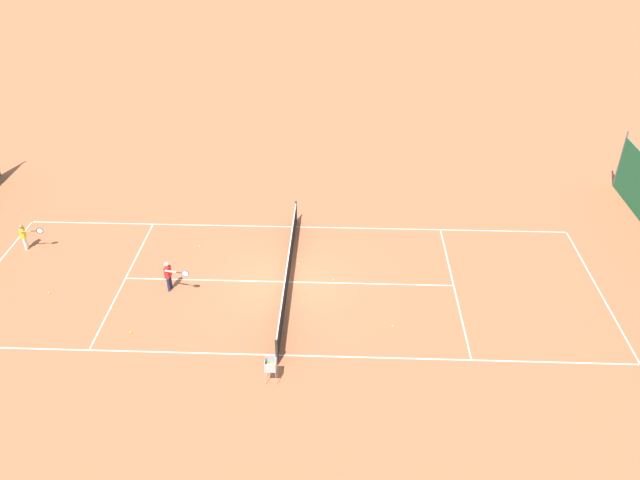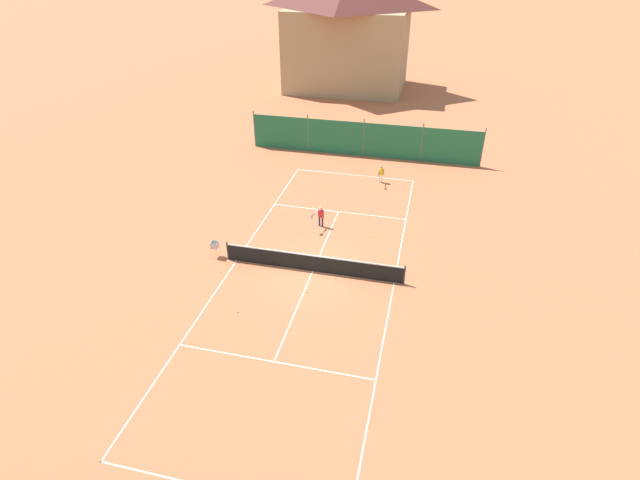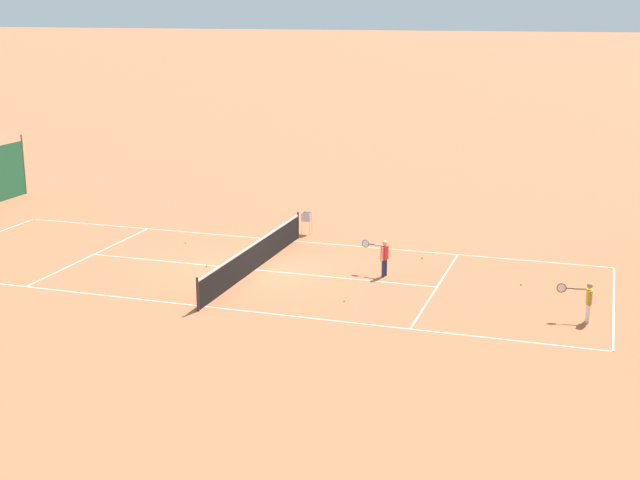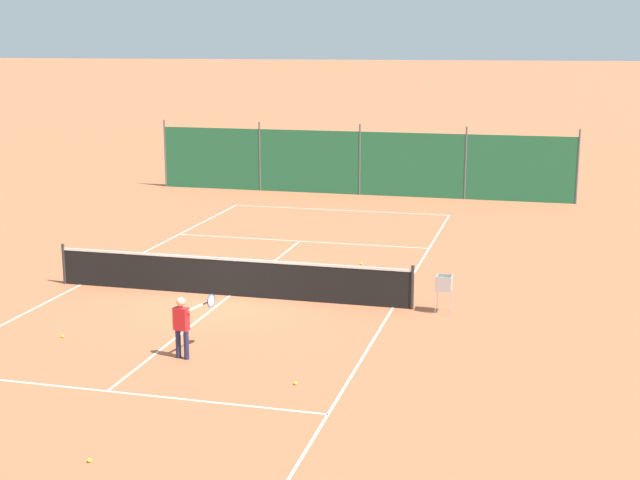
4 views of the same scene
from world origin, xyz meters
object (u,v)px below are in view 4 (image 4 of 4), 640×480
object	(u,v)px
tennis_ball_service_box	(63,336)
tennis_ball_mid_court	(247,276)
ball_hopper	(444,285)
tennis_ball_by_net_right	(361,264)
player_far_service	(183,322)
tennis_ball_near_corner	(295,383)
tennis_ball_alley_right	(89,460)
tennis_net	(229,276)
tennis_ball_by_net_left	(191,288)

from	to	relation	value
tennis_ball_service_box	tennis_ball_mid_court	size ratio (longest dim) A/B	1.00
ball_hopper	tennis_ball_by_net_right	bearing A→B (deg)	-55.09
player_far_service	tennis_ball_near_corner	distance (m)	2.77
tennis_ball_alley_right	player_far_service	bearing A→B (deg)	-84.96
tennis_ball_by_net_right	tennis_ball_mid_court	bearing A→B (deg)	38.61
player_far_service	tennis_ball_by_net_right	distance (m)	8.55
tennis_net	tennis_ball_by_net_left	bearing A→B (deg)	-15.84
tennis_ball_service_box	tennis_ball_alley_right	bearing A→B (deg)	123.83
tennis_ball_by_net_right	tennis_ball_mid_court	xyz separation A→B (m)	(2.67, 2.13, 0.00)
tennis_net	tennis_ball_mid_court	bearing A→B (deg)	-84.84
tennis_ball_alley_right	ball_hopper	distance (m)	9.87
tennis_ball_service_box	ball_hopper	size ratio (longest dim) A/B	0.07
player_far_service	tennis_ball_mid_court	xyz separation A→B (m)	(0.82, -6.18, -0.70)
tennis_ball_by_net_left	ball_hopper	xyz separation A→B (m)	(-6.47, 0.43, 0.62)
tennis_net	ball_hopper	xyz separation A→B (m)	(-5.30, 0.10, 0.16)
tennis_net	tennis_ball_near_corner	xyz separation A→B (m)	(-3.20, 5.26, -0.47)
tennis_ball_by_net_right	tennis_ball_service_box	bearing A→B (deg)	58.26
tennis_ball_service_box	ball_hopper	xyz separation A→B (m)	(-7.63, -3.83, 0.62)
tennis_net	tennis_ball_by_net_right	bearing A→B (deg)	-122.82
tennis_ball_service_box	tennis_ball_by_net_left	bearing A→B (deg)	-105.17
tennis_ball_service_box	tennis_ball_near_corner	xyz separation A→B (m)	(-5.53, 1.32, 0.00)
tennis_ball_service_box	tennis_ball_by_net_right	xyz separation A→B (m)	(-4.84, -7.83, 0.00)
tennis_net	player_far_service	world-z (taller)	player_far_service
tennis_ball_by_net_right	tennis_ball_alley_right	bearing A→B (deg)	83.58
tennis_net	tennis_ball_service_box	bearing A→B (deg)	59.36
tennis_ball_service_box	tennis_ball_alley_right	distance (m)	6.09
tennis_ball_service_box	tennis_ball_by_net_left	size ratio (longest dim) A/B	1.00
tennis_net	tennis_ball_service_box	distance (m)	4.60
ball_hopper	tennis_ball_service_box	bearing A→B (deg)	26.68
tennis_ball_by_net_left	tennis_ball_mid_court	bearing A→B (deg)	-125.37
player_far_service	tennis_ball_alley_right	size ratio (longest dim) A/B	19.12
tennis_ball_mid_court	tennis_ball_by_net_right	bearing A→B (deg)	-141.39
player_far_service	tennis_ball_mid_court	bearing A→B (deg)	-82.46
tennis_net	tennis_ball_alley_right	world-z (taller)	tennis_net
player_far_service	tennis_ball_near_corner	bearing A→B (deg)	161.82
player_far_service	tennis_ball_near_corner	world-z (taller)	player_far_service
tennis_ball_near_corner	tennis_net	bearing A→B (deg)	-58.66
tennis_net	tennis_ball_by_net_left	size ratio (longest dim) A/B	139.09
tennis_ball_near_corner	ball_hopper	xyz separation A→B (m)	(-2.10, -5.16, 0.62)
tennis_ball_by_net_left	tennis_ball_by_net_right	xyz separation A→B (m)	(-3.69, -3.56, 0.00)
player_far_service	ball_hopper	distance (m)	6.34
tennis_net	tennis_ball_alley_right	size ratio (longest dim) A/B	139.09
tennis_ball_by_net_right	tennis_ball_near_corner	xyz separation A→B (m)	(-0.69, 9.15, 0.00)
player_far_service	tennis_ball_service_box	bearing A→B (deg)	-9.29
tennis_ball_alley_right	tennis_ball_near_corner	distance (m)	4.31
tennis_ball_near_corner	ball_hopper	world-z (taller)	ball_hopper
tennis_net	player_far_service	size ratio (longest dim) A/B	7.27
tennis_ball_by_net_right	ball_hopper	xyz separation A→B (m)	(-2.79, 3.99, 0.62)
tennis_ball_alley_right	tennis_ball_mid_court	world-z (taller)	same
player_far_service	tennis_ball_by_net_left	world-z (taller)	player_far_service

